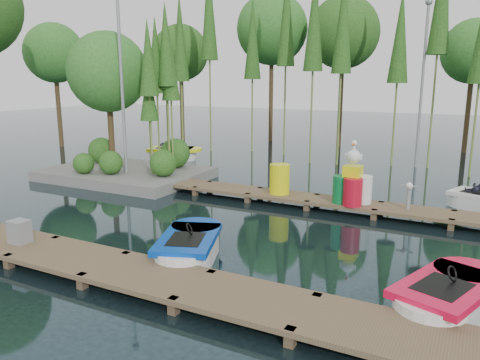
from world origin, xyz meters
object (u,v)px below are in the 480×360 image
at_px(boat_blue, 189,248).
at_px(drum_cluster, 353,185).
at_px(boat_red, 448,298).
at_px(yellow_barrel, 280,179).
at_px(utility_cabinet, 19,232).
at_px(island, 121,98).
at_px(boat_yellow_far, 172,154).

height_order(boat_blue, drum_cluster, drum_cluster).
height_order(boat_red, yellow_barrel, yellow_barrel).
bearing_deg(yellow_barrel, boat_red, -44.78).
bearing_deg(boat_red, drum_cluster, 139.76).
xyz_separation_m(boat_blue, drum_cluster, (2.31, 5.26, 0.60)).
xyz_separation_m(boat_red, drum_cluster, (-3.02, 5.23, 0.60)).
xyz_separation_m(boat_blue, yellow_barrel, (-0.09, 5.41, 0.53)).
distance_m(yellow_barrel, drum_cluster, 2.41).
xyz_separation_m(boat_red, yellow_barrel, (-5.43, 5.38, 0.52)).
bearing_deg(drum_cluster, boat_red, -60.00).
distance_m(utility_cabinet, yellow_barrel, 7.81).
height_order(island, utility_cabinet, island).
height_order(island, drum_cluster, island).
relative_size(yellow_barrel, drum_cluster, 0.51).
relative_size(utility_cabinet, yellow_barrel, 0.54).
height_order(island, boat_yellow_far, island).
xyz_separation_m(island, boat_yellow_far, (-0.69, 4.26, -2.89)).
bearing_deg(boat_blue, yellow_barrel, 70.33).
height_order(island, yellow_barrel, island).
relative_size(boat_yellow_far, yellow_barrel, 3.16).
distance_m(island, drum_cluster, 9.92).
bearing_deg(yellow_barrel, island, 173.73).
bearing_deg(utility_cabinet, drum_cluster, 49.46).
height_order(utility_cabinet, drum_cluster, drum_cluster).
height_order(yellow_barrel, drum_cluster, drum_cluster).
distance_m(boat_yellow_far, yellow_barrel, 9.38).
bearing_deg(boat_red, yellow_barrel, 154.98).
relative_size(boat_red, boat_yellow_far, 0.96).
bearing_deg(boat_yellow_far, yellow_barrel, -34.32).
relative_size(boat_red, utility_cabinet, 5.56).
distance_m(island, utility_cabinet, 9.03).
distance_m(island, yellow_barrel, 7.63).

